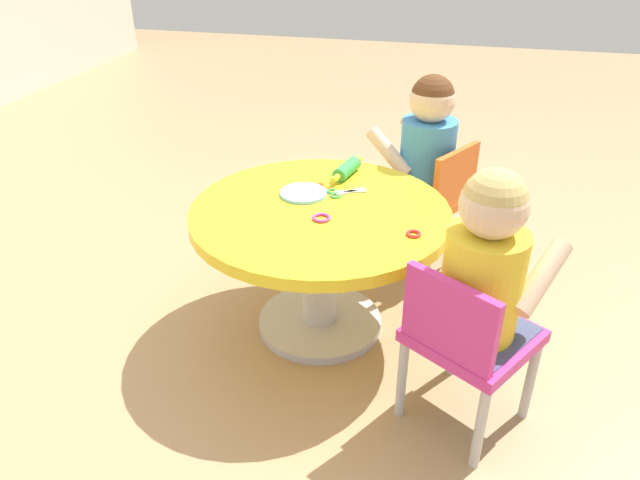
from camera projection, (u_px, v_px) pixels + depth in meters
name	position (u px, v px, depth m)	size (l,w,h in m)	color
ground_plane	(320.00, 324.00, 2.16)	(10.00, 10.00, 0.00)	tan
craft_table	(320.00, 240.00, 1.98)	(0.85, 0.85, 0.47)	silver
child_chair_left	(466.00, 339.00, 1.61)	(0.41, 0.41, 0.54)	#B7B7BC
seated_child_left	(486.00, 262.00, 1.52)	(0.44, 0.41, 0.51)	#3F4772
child_chair_right	(430.00, 198.00, 2.37)	(0.41, 0.41, 0.54)	#B7B7BC
seated_child_right	(427.00, 142.00, 2.28)	(0.40, 0.43, 0.51)	#3F4772
rolling_pin	(347.00, 169.00, 2.14)	(0.23, 0.08, 0.05)	green
craft_scissors	(341.00, 193.00, 2.02)	(0.11, 0.14, 0.01)	silver
playdough_blob_0	(304.00, 193.00, 2.01)	(0.16, 0.16, 0.01)	#8CCCF2
cookie_cutter_0	(321.00, 218.00, 1.86)	(0.06, 0.06, 0.01)	#D83FA5
cookie_cutter_1	(319.00, 186.00, 2.07)	(0.05, 0.05, 0.01)	orange
cookie_cutter_2	(414.00, 234.00, 1.77)	(0.05, 0.05, 0.01)	red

